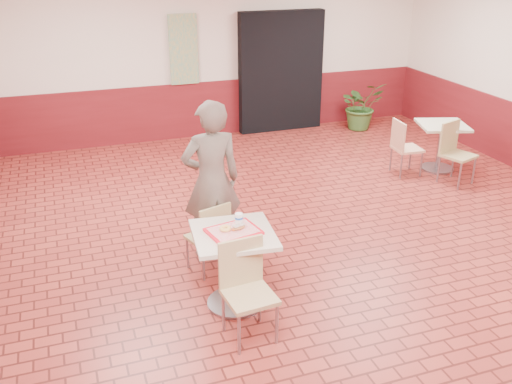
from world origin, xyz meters
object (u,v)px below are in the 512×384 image
object	(u,v)px
ring_donut	(225,228)
paper_cup	(239,218)
chair_main_front	(246,285)
potted_plant	(361,106)
chair_second_left	(403,145)
long_john_donut	(239,227)
customer	(212,181)
main_table	(234,257)
chair_second_front	(454,149)
chair_main_back	(211,235)
serving_tray	(233,231)
second_table	(441,139)

from	to	relation	value
ring_donut	paper_cup	distance (m)	0.20
chair_main_front	potted_plant	world-z (taller)	chair_main_front
chair_second_left	long_john_donut	bearing A→B (deg)	130.36
customer	long_john_donut	xyz separation A→B (m)	(-0.02, -1.04, -0.06)
chair_main_front	customer	xyz separation A→B (m)	(0.11, 1.50, 0.40)
potted_plant	main_table	bearing A→B (deg)	-130.04
customer	chair_second_front	bearing A→B (deg)	-167.32
customer	potted_plant	bearing A→B (deg)	-137.12
main_table	chair_main_back	xyz separation A→B (m)	(-0.05, 0.66, -0.08)
chair_main_front	ring_donut	distance (m)	0.59
chair_main_front	potted_plant	bearing A→B (deg)	47.04
chair_main_front	chair_second_front	distance (m)	4.73
customer	paper_cup	world-z (taller)	customer
long_john_donut	serving_tray	bearing A→B (deg)	178.66
chair_main_back	paper_cup	bearing A→B (deg)	87.76
chair_main_back	customer	world-z (taller)	customer
chair_main_back	chair_second_front	world-z (taller)	chair_second_front
chair_second_front	ring_donut	bearing A→B (deg)	-173.40
long_john_donut	second_table	xyz separation A→B (m)	(4.09, 2.47, -0.35)
chair_second_front	potted_plant	size ratio (longest dim) A/B	1.00
serving_tray	chair_second_front	xyz separation A→B (m)	(4.02, 1.97, -0.30)
main_table	chair_second_left	size ratio (longest dim) A/B	0.93
main_table	chair_main_back	bearing A→B (deg)	94.70
chair_main_front	ring_donut	bearing A→B (deg)	89.51
ring_donut	second_table	world-z (taller)	ring_donut
potted_plant	paper_cup	bearing A→B (deg)	-130.12
chair_second_front	potted_plant	xyz separation A→B (m)	(0.01, 2.82, -0.05)
paper_cup	chair_second_front	xyz separation A→B (m)	(3.92, 1.85, -0.37)
chair_main_front	potted_plant	xyz separation A→B (m)	(4.06, 5.26, -0.06)
main_table	potted_plant	size ratio (longest dim) A/B	0.88
main_table	customer	size ratio (longest dim) A/B	0.44
serving_tray	second_table	world-z (taller)	serving_tray
long_john_donut	customer	bearing A→B (deg)	88.75
serving_tray	chair_second_left	bearing A→B (deg)	35.49
paper_cup	chair_second_left	xyz separation A→B (m)	(3.38, 2.35, -0.40)
serving_tray	potted_plant	bearing A→B (deg)	49.96
chair_main_front	potted_plant	distance (m)	6.64
chair_main_front	chair_second_front	bearing A→B (deg)	25.76
customer	chair_second_front	world-z (taller)	customer
ring_donut	paper_cup	world-z (taller)	paper_cup
chair_main_front	second_table	xyz separation A→B (m)	(4.17, 2.93, -0.01)
serving_tray	long_john_donut	bearing A→B (deg)	-1.34
chair_main_front	chair_main_back	bearing A→B (deg)	85.85
serving_tray	paper_cup	xyz separation A→B (m)	(0.10, 0.13, 0.06)
ring_donut	paper_cup	size ratio (longest dim) A/B	1.18
chair_main_front	ring_donut	world-z (taller)	chair_main_front
second_table	main_table	bearing A→B (deg)	-149.22
chair_main_back	potted_plant	distance (m)	5.81
ring_donut	customer	bearing A→B (deg)	81.80
paper_cup	chair_second_front	size ratio (longest dim) A/B	0.11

